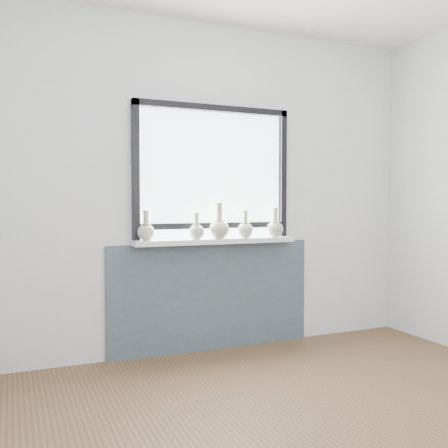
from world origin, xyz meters
name	(u,v)px	position (x,y,z in m)	size (l,w,h in m)	color
back_wall	(211,188)	(0.00, 1.81, 1.30)	(3.60, 0.02, 2.60)	silver
apron_panel	(213,296)	(0.00, 1.78, 0.43)	(1.70, 0.03, 0.86)	#465662
windowsill	(216,241)	(0.00, 1.71, 0.88)	(1.32, 0.18, 0.04)	silver
window	(213,170)	(0.00, 1.77, 1.44)	(1.30, 0.06, 1.05)	black
vase_a	(146,231)	(-0.56, 1.72, 0.97)	(0.13, 0.13, 0.22)	#B3BA97
vase_b	(196,231)	(-0.17, 1.69, 0.97)	(0.12, 0.12, 0.21)	#B3BA97
vase_c	(219,227)	(0.02, 1.69, 0.99)	(0.16, 0.16, 0.28)	#B3BA97
vase_d	(245,229)	(0.25, 1.69, 0.97)	(0.13, 0.13, 0.22)	#B3BA97
vase_e	(275,228)	(0.52, 1.69, 0.98)	(0.14, 0.14, 0.24)	#B3BA97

